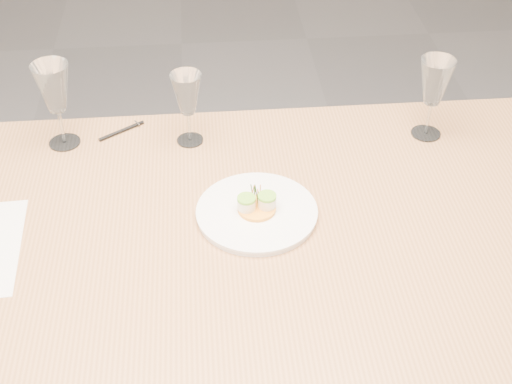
{
  "coord_description": "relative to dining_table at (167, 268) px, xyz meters",
  "views": [
    {
      "loc": [
        0.1,
        -1.09,
        1.78
      ],
      "look_at": [
        0.2,
        0.1,
        0.8
      ],
      "focal_mm": 50.0,
      "sensor_mm": 36.0,
      "label": 1
    }
  ],
  "objects": [
    {
      "name": "dinner_plate",
      "position": [
        0.2,
        0.08,
        0.08
      ],
      "size": [
        0.27,
        0.27,
        0.07
      ],
      "rotation": [
        0.0,
        0.0,
        0.01
      ],
      "color": "white",
      "rests_on": "dining_table"
    },
    {
      "name": "wine_glass_2",
      "position": [
        0.65,
        0.35,
        0.21
      ],
      "size": [
        0.08,
        0.08,
        0.21
      ],
      "color": "white",
      "rests_on": "dining_table"
    },
    {
      "name": "ballpoint_pen",
      "position": [
        -0.11,
        0.43,
        0.07
      ],
      "size": [
        0.11,
        0.08,
        0.01
      ],
      "rotation": [
        0.0,
        0.0,
        0.59
      ],
      "color": "black",
      "rests_on": "dining_table"
    },
    {
      "name": "dining_table",
      "position": [
        0.0,
        0.0,
        0.0
      ],
      "size": [
        2.4,
        1.0,
        0.75
      ],
      "color": "#B17C4D",
      "rests_on": "ground"
    },
    {
      "name": "wine_glass_0",
      "position": [
        -0.25,
        0.39,
        0.22
      ],
      "size": [
        0.09,
        0.09,
        0.22
      ],
      "color": "white",
      "rests_on": "dining_table"
    },
    {
      "name": "wine_glass_1",
      "position": [
        0.06,
        0.37,
        0.2
      ],
      "size": [
        0.08,
        0.08,
        0.19
      ],
      "color": "white",
      "rests_on": "dining_table"
    }
  ]
}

